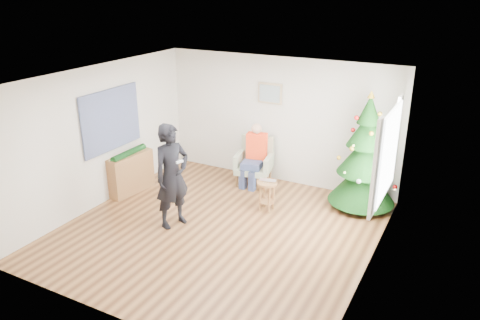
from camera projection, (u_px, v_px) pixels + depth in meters
The scene contains 19 objects.
floor at pixel (218, 230), 7.96m from camera, with size 5.00×5.00×0.00m, color brown.
ceiling at pixel (216, 79), 7.03m from camera, with size 5.00×5.00×0.00m, color white.
wall_back at pixel (279, 121), 9.56m from camera, with size 5.00×5.00×0.00m, color silver.
wall_front at pixel (108, 227), 5.43m from camera, with size 5.00×5.00×0.00m, color silver.
wall_left at pixel (100, 137), 8.58m from camera, with size 5.00×5.00×0.00m, color silver.
wall_right at pixel (374, 190), 6.41m from camera, with size 5.00×5.00×0.00m, color silver.
window_panel at pixel (389, 153), 7.17m from camera, with size 0.04×1.30×1.40m, color white.
curtains at pixel (387, 153), 7.19m from camera, with size 0.05×1.75×1.50m.
christmas_tree at pixel (365, 157), 8.46m from camera, with size 1.23×1.23×2.22m.
stool at pixel (267, 196), 8.57m from camera, with size 0.38×0.38×0.56m.
laptop at pixel (267, 181), 8.47m from camera, with size 0.31×0.20×0.02m, color silver.
armchair at pixel (254, 167), 9.68m from camera, with size 0.82×0.77×0.99m.
seated_person at pixel (254, 155), 9.52m from camera, with size 0.45×0.62×1.29m.
standing_man at pixel (172, 176), 7.85m from camera, with size 0.66×0.44×1.82m, color black.
game_controller at pixel (180, 162), 7.63m from camera, with size 0.04×0.13×0.04m, color white.
console at pixel (131, 173), 9.28m from camera, with size 0.30×1.00×0.80m, color brown.
garland at pixel (129, 153), 9.13m from camera, with size 0.14×0.14×0.90m, color black.
tapestry at pixel (111, 120), 8.72m from camera, with size 0.03×1.50×1.15m, color black.
framed_picture at pixel (270, 93), 9.42m from camera, with size 0.52×0.05×0.42m.
Camera 1 is at (3.59, -6.02, 3.98)m, focal length 35.00 mm.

